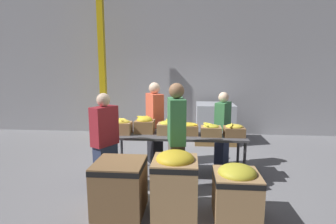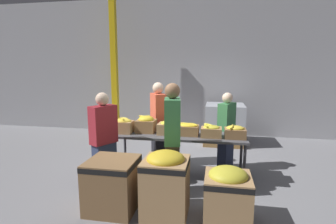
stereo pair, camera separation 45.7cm
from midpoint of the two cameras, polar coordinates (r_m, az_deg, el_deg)
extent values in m
plane|color=gray|center=(4.99, -0.51, -13.63)|extent=(30.00, 30.00, 0.00)
cube|color=#A8A8AD|center=(7.85, 1.69, 9.77)|extent=(16.00, 0.08, 4.00)
cube|color=#4C4C51|center=(4.74, -0.52, -5.11)|extent=(2.38, 0.71, 0.04)
cylinder|color=#38383D|center=(4.81, -14.61, -10.07)|extent=(0.05, 0.05, 0.74)
cylinder|color=#38383D|center=(4.61, 13.55, -10.91)|extent=(0.05, 0.05, 0.74)
cylinder|color=#38383D|center=(5.35, -12.50, -8.00)|extent=(0.05, 0.05, 0.74)
cylinder|color=#38383D|center=(5.17, 12.55, -8.63)|extent=(0.05, 0.05, 0.74)
cube|color=tan|center=(4.85, -12.75, -3.45)|extent=(0.35, 0.28, 0.21)
ellipsoid|color=yellow|center=(4.83, -12.80, -2.13)|extent=(0.31, 0.24, 0.09)
ellipsoid|color=yellow|center=(4.86, -13.46, -1.72)|extent=(0.07, 0.17, 0.05)
ellipsoid|color=yellow|center=(4.87, -12.02, -1.80)|extent=(0.12, 0.17, 0.04)
ellipsoid|color=yellow|center=(4.81, -12.98, -1.66)|extent=(0.16, 0.21, 0.05)
ellipsoid|color=yellow|center=(4.88, -12.48, -1.57)|extent=(0.17, 0.11, 0.05)
cube|color=olive|center=(4.88, -7.79, -3.16)|extent=(0.35, 0.33, 0.23)
ellipsoid|color=yellow|center=(4.85, -7.82, -1.73)|extent=(0.29, 0.28, 0.14)
ellipsoid|color=yellow|center=(4.89, -8.56, -1.09)|extent=(0.20, 0.12, 0.05)
ellipsoid|color=yellow|center=(4.93, -7.23, -1.10)|extent=(0.11, 0.21, 0.05)
cube|color=tan|center=(4.74, -2.93, -3.67)|extent=(0.35, 0.32, 0.19)
ellipsoid|color=gold|center=(4.72, -2.94, -2.46)|extent=(0.28, 0.28, 0.08)
ellipsoid|color=gold|center=(4.76, -2.99, -1.82)|extent=(0.07, 0.22, 0.05)
ellipsoid|color=gold|center=(4.66, -2.72, -2.43)|extent=(0.13, 0.12, 0.04)
cube|color=olive|center=(4.69, 1.68, -3.92)|extent=(0.35, 0.29, 0.17)
ellipsoid|color=gold|center=(4.67, 1.68, -2.82)|extent=(0.32, 0.25, 0.07)
ellipsoid|color=gold|center=(4.68, 0.71, -2.51)|extent=(0.21, 0.09, 0.06)
ellipsoid|color=gold|center=(4.61, 2.95, -2.70)|extent=(0.14, 0.19, 0.04)
cube|color=#A37A4C|center=(4.63, 6.56, -4.21)|extent=(0.35, 0.28, 0.16)
ellipsoid|color=gold|center=(4.61, 6.58, -3.15)|extent=(0.28, 0.23, 0.07)
ellipsoid|color=gold|center=(4.62, 6.21, -2.63)|extent=(0.14, 0.14, 0.04)
ellipsoid|color=gold|center=(4.59, 5.39, -2.79)|extent=(0.10, 0.22, 0.04)
ellipsoid|color=gold|center=(4.67, 5.71, -2.57)|extent=(0.15, 0.14, 0.05)
ellipsoid|color=gold|center=(4.65, 6.56, -2.87)|extent=(0.18, 0.05, 0.04)
cube|color=olive|center=(4.67, 11.50, -4.24)|extent=(0.35, 0.30, 0.16)
ellipsoid|color=yellow|center=(4.65, 11.54, -3.20)|extent=(0.30, 0.23, 0.09)
ellipsoid|color=yellow|center=(4.58, 10.96, -3.11)|extent=(0.15, 0.21, 0.05)
ellipsoid|color=yellow|center=(4.62, 10.99, -2.72)|extent=(0.07, 0.17, 0.05)
cube|color=black|center=(5.45, -5.29, -7.17)|extent=(0.37, 0.44, 0.80)
cube|color=#EA5B3D|center=(5.29, -5.41, 0.42)|extent=(0.41, 0.50, 0.66)
sphere|color=beige|center=(5.24, -5.48, 5.20)|extent=(0.23, 0.23, 0.23)
cube|color=#6B604C|center=(4.19, -1.47, -12.14)|extent=(0.28, 0.43, 0.83)
cube|color=#387A47|center=(3.97, -1.51, -1.97)|extent=(0.31, 0.50, 0.68)
sphere|color=#896042|center=(3.91, -1.54, 4.63)|extent=(0.23, 0.23, 0.23)
cube|color=#2D3856|center=(5.38, 9.24, -7.96)|extent=(0.32, 0.39, 0.71)
cube|color=#387A47|center=(5.22, 9.43, -1.13)|extent=(0.36, 0.45, 0.59)
sphere|color=beige|center=(5.17, 9.55, 3.19)|extent=(0.20, 0.20, 0.20)
cube|color=#2D3856|center=(4.50, -16.26, -11.52)|extent=(0.35, 0.41, 0.75)
cube|color=maroon|center=(4.30, -16.67, -2.97)|extent=(0.40, 0.47, 0.62)
sphere|color=beige|center=(4.24, -16.94, 2.53)|extent=(0.21, 0.21, 0.21)
cube|color=olive|center=(3.81, -13.95, -15.62)|extent=(0.66, 0.66, 0.72)
cube|color=black|center=(3.69, -14.14, -11.31)|extent=(0.66, 0.66, 0.07)
cube|color=tan|center=(3.64, -2.21, -16.11)|extent=(0.59, 0.59, 0.77)
cube|color=black|center=(3.51, -2.25, -11.22)|extent=(0.60, 0.60, 0.07)
ellipsoid|color=gold|center=(3.48, -2.25, -10.21)|extent=(0.50, 0.50, 0.21)
cube|color=tan|center=(3.67, 11.04, -17.45)|extent=(0.58, 0.58, 0.61)
cube|color=black|center=(3.57, 11.17, -13.87)|extent=(0.59, 0.59, 0.07)
ellipsoid|color=gold|center=(3.54, 11.20, -12.90)|extent=(0.50, 0.50, 0.20)
cube|color=yellow|center=(7.61, -15.80, 9.43)|extent=(0.16, 0.16, 4.00)
cube|color=olive|center=(7.23, 8.26, -5.80)|extent=(1.07, 1.07, 0.13)
cube|color=#B2B7C1|center=(7.12, 8.36, -1.81)|extent=(0.98, 0.98, 0.90)
camera|label=1|loc=(0.23, -92.86, -0.48)|focal=28.00mm
camera|label=2|loc=(0.23, 87.14, 0.48)|focal=28.00mm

